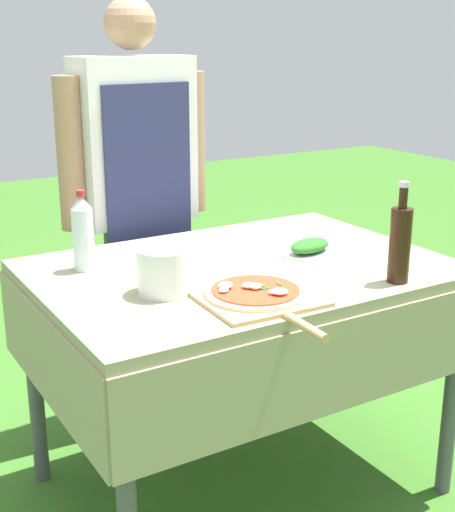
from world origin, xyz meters
TOP-DOWN VIEW (x-y plane):
  - ground_plane at (0.00, 0.00)m, footprint 12.00×12.00m
  - prep_table at (0.00, 0.00)m, footprint 1.32×0.93m
  - person_cook at (-0.07, 0.66)m, footprint 0.62×0.24m
  - pizza_on_peel at (-0.13, -0.29)m, footprint 0.33×0.50m
  - oil_bottle at (0.32, -0.38)m, footprint 0.06×0.06m
  - water_bottle at (-0.45, 0.22)m, footprint 0.07×0.07m
  - herb_container at (0.27, -0.01)m, footprint 0.22×0.16m
  - mixing_tub at (-0.33, -0.10)m, footprint 0.16×0.16m

SIDE VIEW (x-z plane):
  - ground_plane at x=0.00m, z-range 0.00..0.00m
  - prep_table at x=0.00m, z-range 0.31..1.12m
  - pizza_on_peel at x=-0.13m, z-range 0.80..0.86m
  - herb_container at x=0.27m, z-range 0.82..0.87m
  - mixing_tub at x=-0.33m, z-range 0.82..0.95m
  - water_bottle at x=-0.45m, z-range 0.81..1.06m
  - oil_bottle at x=0.32m, z-range 0.79..1.09m
  - person_cook at x=-0.07m, z-range 0.15..1.82m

